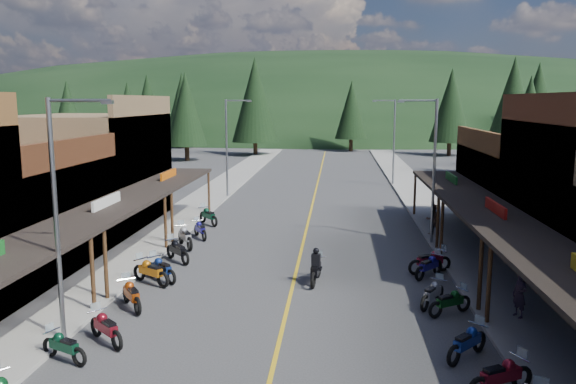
% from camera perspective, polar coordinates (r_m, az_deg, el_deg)
% --- Properties ---
extents(ground, '(220.00, 220.00, 0.00)m').
position_cam_1_polar(ground, '(24.22, 0.42, -9.76)').
color(ground, '#38383A').
rests_on(ground, ground).
extents(centerline, '(0.15, 90.00, 0.01)m').
position_cam_1_polar(centerline, '(43.58, 2.52, -1.17)').
color(centerline, gold).
rests_on(centerline, ground).
extents(sidewalk_west, '(3.40, 94.00, 0.15)m').
position_cam_1_polar(sidewalk_west, '(44.78, -8.67, -0.89)').
color(sidewalk_west, gray).
rests_on(sidewalk_west, ground).
extents(sidewalk_east, '(3.40, 94.00, 0.15)m').
position_cam_1_polar(sidewalk_east, '(44.07, 13.90, -1.22)').
color(sidewalk_east, gray).
rests_on(sidewalk_east, ground).
extents(shop_west_2, '(10.90, 9.00, 6.20)m').
position_cam_1_polar(shop_west_2, '(29.54, -26.95, -2.21)').
color(shop_west_2, '#3F2111').
rests_on(shop_west_2, ground).
extents(shop_west_3, '(10.90, 10.20, 8.20)m').
position_cam_1_polar(shop_west_3, '(37.77, -19.46, 2.09)').
color(shop_west_3, brown).
rests_on(shop_west_3, ground).
extents(shop_east_3, '(10.90, 10.20, 6.20)m').
position_cam_1_polar(shop_east_3, '(36.54, 23.99, 0.03)').
color(shop_east_3, '#4C2D16').
rests_on(shop_east_3, ground).
extents(streetlight_0, '(2.16, 0.18, 8.00)m').
position_cam_1_polar(streetlight_0, '(19.28, -22.17, -1.69)').
color(streetlight_0, gray).
rests_on(streetlight_0, ground).
extents(streetlight_1, '(2.16, 0.18, 8.00)m').
position_cam_1_polar(streetlight_1, '(45.80, -6.08, 4.92)').
color(streetlight_1, gray).
rests_on(streetlight_1, ground).
extents(streetlight_2, '(2.16, 0.18, 8.00)m').
position_cam_1_polar(streetlight_2, '(31.43, 14.38, 2.71)').
color(streetlight_2, gray).
rests_on(streetlight_2, ground).
extents(streetlight_3, '(2.16, 0.18, 8.00)m').
position_cam_1_polar(streetlight_3, '(53.18, 10.57, 5.41)').
color(streetlight_3, gray).
rests_on(streetlight_3, ground).
extents(ridge_hill, '(310.00, 140.00, 60.00)m').
position_cam_1_polar(ridge_hill, '(158.03, 4.35, 6.39)').
color(ridge_hill, black).
rests_on(ridge_hill, ground).
extents(pine_0, '(5.04, 5.04, 11.00)m').
position_cam_1_polar(pine_0, '(94.58, -21.46, 7.79)').
color(pine_0, black).
rests_on(pine_0, ground).
extents(pine_1, '(5.88, 5.88, 12.50)m').
position_cam_1_polar(pine_1, '(96.35, -10.68, 8.73)').
color(pine_1, black).
rests_on(pine_1, ground).
extents(pine_2, '(6.72, 6.72, 14.00)m').
position_cam_1_polar(pine_2, '(81.68, -3.37, 9.33)').
color(pine_2, black).
rests_on(pine_2, ground).
extents(pine_3, '(5.04, 5.04, 11.00)m').
position_cam_1_polar(pine_3, '(88.86, 6.47, 8.31)').
color(pine_3, black).
rests_on(pine_3, ground).
extents(pine_4, '(5.88, 5.88, 12.50)m').
position_cam_1_polar(pine_4, '(84.39, 16.23, 8.46)').
color(pine_4, black).
rests_on(pine_4, ground).
extents(pine_5, '(6.72, 6.72, 14.00)m').
position_cam_1_polar(pine_5, '(100.13, 24.02, 8.54)').
color(pine_5, black).
rests_on(pine_5, ground).
extents(pine_7, '(5.88, 5.88, 12.50)m').
position_cam_1_polar(pine_7, '(104.45, -14.06, 8.64)').
color(pine_7, black).
rests_on(pine_7, ground).
extents(pine_8, '(4.48, 4.48, 10.00)m').
position_cam_1_polar(pine_8, '(67.21, -15.90, 7.29)').
color(pine_8, black).
rests_on(pine_8, ground).
extents(pine_9, '(4.93, 4.93, 10.80)m').
position_cam_1_polar(pine_9, '(71.37, 23.30, 7.31)').
color(pine_9, black).
rests_on(pine_9, ground).
extents(pine_10, '(5.38, 5.38, 11.60)m').
position_cam_1_polar(pine_10, '(75.48, -10.34, 8.28)').
color(pine_10, black).
rests_on(pine_10, ground).
extents(pine_11, '(5.82, 5.82, 12.40)m').
position_cam_1_polar(pine_11, '(63.48, 21.86, 7.98)').
color(pine_11, black).
rests_on(pine_11, ground).
extents(bike_west_4, '(1.97, 1.37, 1.07)m').
position_cam_1_polar(bike_west_4, '(18.99, -21.82, -14.24)').
color(bike_west_4, '#0B3924').
rests_on(bike_west_4, ground).
extents(bike_west_5, '(2.03, 1.90, 1.19)m').
position_cam_1_polar(bike_west_5, '(19.79, -18.03, -12.85)').
color(bike_west_5, maroon).
rests_on(bike_west_5, ground).
extents(bike_west_6, '(1.85, 2.17, 1.23)m').
position_cam_1_polar(bike_west_6, '(22.58, -15.62, -9.90)').
color(bike_west_6, '#9A380B').
rests_on(bike_west_6, ground).
extents(bike_west_7, '(2.27, 1.82, 1.27)m').
position_cam_1_polar(bike_west_7, '(25.22, -13.79, -7.74)').
color(bike_west_7, '#BE670D').
rests_on(bike_west_7, ground).
extents(bike_west_8, '(2.07, 1.93, 1.22)m').
position_cam_1_polar(bike_west_8, '(25.59, -12.73, -7.51)').
color(bike_west_8, navy).
rests_on(bike_west_8, ground).
extents(bike_west_9, '(2.03, 2.09, 1.25)m').
position_cam_1_polar(bike_west_9, '(28.36, -11.16, -5.77)').
color(bike_west_9, black).
rests_on(bike_west_9, ground).
extents(bike_west_10, '(1.88, 2.41, 1.34)m').
position_cam_1_polar(bike_west_10, '(30.98, -10.41, -4.38)').
color(bike_west_10, '#ADAEB3').
rests_on(bike_west_10, ground).
extents(bike_west_11, '(1.62, 2.06, 1.15)m').
position_cam_1_polar(bike_west_11, '(32.89, -8.92, -3.71)').
color(bike_west_11, navy).
rests_on(bike_west_11, ground).
extents(bike_west_12, '(2.02, 2.20, 1.28)m').
position_cam_1_polar(bike_west_12, '(36.37, -8.09, -2.33)').
color(bike_west_12, '#0A3623').
rests_on(bike_west_12, ground).
extents(bike_east_4, '(2.21, 1.63, 1.22)m').
position_cam_1_polar(bike_east_4, '(16.88, 20.83, -16.95)').
color(bike_east_4, maroon).
rests_on(bike_east_4, ground).
extents(bike_east_5, '(1.92, 1.99, 1.18)m').
position_cam_1_polar(bike_east_5, '(18.68, 17.75, -14.21)').
color(bike_east_5, navy).
rests_on(bike_east_5, ground).
extents(bike_east_6, '(1.99, 1.59, 1.11)m').
position_cam_1_polar(bike_east_6, '(22.04, 16.14, -10.56)').
color(bike_east_6, '#0B3A14').
rests_on(bike_east_6, ground).
extents(bike_east_7, '(1.62, 2.05, 1.14)m').
position_cam_1_polar(bike_east_7, '(22.73, 14.46, -9.84)').
color(bike_east_7, gray).
rests_on(bike_east_7, ground).
extents(bike_east_8, '(1.86, 1.99, 1.17)m').
position_cam_1_polar(bike_east_8, '(26.23, 14.13, -7.21)').
color(bike_east_8, navy).
rests_on(bike_east_8, ground).
extents(bike_east_9, '(2.31, 1.63, 1.26)m').
position_cam_1_polar(bike_east_9, '(26.86, 14.22, -6.72)').
color(bike_east_9, maroon).
rests_on(bike_east_9, ground).
extents(rider_on_bike, '(0.97, 2.24, 1.65)m').
position_cam_1_polar(rider_on_bike, '(24.72, 2.86, -7.76)').
color(rider_on_bike, black).
rests_on(rider_on_bike, ground).
extents(pedestrian_east_a, '(0.62, 0.73, 1.69)m').
position_cam_1_polar(pedestrian_east_a, '(22.18, 22.48, -9.60)').
color(pedestrian_east_a, '#2E2334').
rests_on(pedestrian_east_a, sidewalk_east).
extents(pedestrian_east_b, '(0.98, 0.76, 1.78)m').
position_cam_1_polar(pedestrian_east_b, '(33.93, 14.49, -2.68)').
color(pedestrian_east_b, brown).
rests_on(pedestrian_east_b, sidewalk_east).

